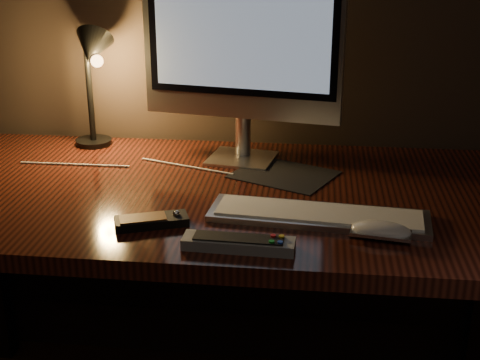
# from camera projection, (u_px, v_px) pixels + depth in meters

# --- Properties ---
(desk) EXTENTS (1.60, 0.75, 0.75)m
(desk) POSITION_uv_depth(u_px,v_px,m) (215.00, 226.00, 1.69)
(desk) COLOR #3F160E
(desk) RESTS_ON ground
(monitor) EXTENTS (0.51, 0.18, 0.54)m
(monitor) POSITION_uv_depth(u_px,v_px,m) (242.00, 39.00, 1.66)
(monitor) COLOR silver
(monitor) RESTS_ON desk
(keyboard) EXTENTS (0.47, 0.17, 0.02)m
(keyboard) POSITION_uv_depth(u_px,v_px,m) (318.00, 215.00, 1.42)
(keyboard) COLOR silver
(keyboard) RESTS_ON desk
(mousepad) EXTENTS (0.29, 0.27, 0.00)m
(mousepad) POSITION_uv_depth(u_px,v_px,m) (284.00, 174.00, 1.67)
(mousepad) COLOR black
(mousepad) RESTS_ON desk
(mouse) EXTENTS (0.13, 0.08, 0.02)m
(mouse) POSITION_uv_depth(u_px,v_px,m) (381.00, 232.00, 1.33)
(mouse) COLOR white
(mouse) RESTS_ON desk
(media_remote) EXTENTS (0.16, 0.11, 0.03)m
(media_remote) POSITION_uv_depth(u_px,v_px,m) (152.00, 221.00, 1.39)
(media_remote) COLOR black
(media_remote) RESTS_ON desk
(tv_remote) EXTENTS (0.22, 0.06, 0.03)m
(tv_remote) POSITION_uv_depth(u_px,v_px,m) (239.00, 243.00, 1.28)
(tv_remote) COLOR gray
(tv_remote) RESTS_ON desk
(desk_lamp) EXTENTS (0.15, 0.17, 0.34)m
(desk_lamp) POSITION_uv_depth(u_px,v_px,m) (92.00, 66.00, 1.79)
(desk_lamp) COLOR black
(desk_lamp) RESTS_ON desk
(cable) EXTENTS (0.55, 0.12, 0.00)m
(cable) POSITION_uv_depth(u_px,v_px,m) (129.00, 167.00, 1.72)
(cable) COLOR white
(cable) RESTS_ON desk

